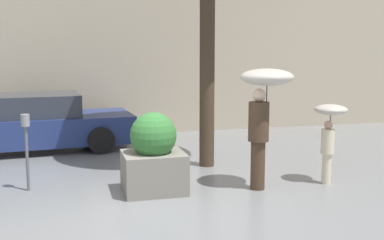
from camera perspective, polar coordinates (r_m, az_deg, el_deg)
name	(u,v)px	position (r m, az deg, el deg)	size (l,w,h in m)	color
ground_plane	(149,209)	(7.20, -5.15, -10.45)	(40.00, 40.00, 0.00)	slate
building_facade	(105,23)	(13.28, -10.22, 11.21)	(18.00, 0.30, 6.00)	#B7A88E
planter_box	(154,156)	(7.87, -4.58, -4.31)	(1.00, 0.87, 1.32)	gray
person_adult	(264,99)	(7.98, 8.50, 2.44)	(0.88, 0.88, 2.01)	#473323
person_child	(329,126)	(8.61, 15.98, -0.63)	(0.56, 0.56, 1.38)	beige
parked_car_near	(36,124)	(11.69, -17.98, -0.48)	(4.47, 2.26, 1.30)	navy
parking_meter	(26,136)	(8.30, -19.08, -1.81)	(0.14, 0.14, 1.28)	#595B60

